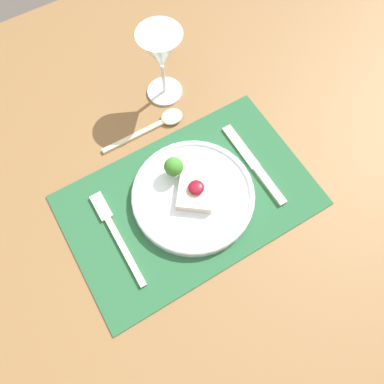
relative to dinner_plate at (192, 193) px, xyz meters
name	(u,v)px	position (x,y,z in m)	size (l,w,h in m)	color
ground_plane	(190,273)	(-0.01, -0.01, -0.74)	(8.00, 8.00, 0.00)	#4C4742
dining_table	(189,212)	(-0.01, -0.01, -0.08)	(1.50, 1.30, 0.72)	brown
placemat	(189,200)	(-0.01, -0.01, -0.02)	(0.48, 0.30, 0.00)	#235633
dinner_plate	(192,193)	(0.00, 0.00, 0.00)	(0.24, 0.24, 0.07)	silver
fork	(114,231)	(-0.16, 0.01, -0.01)	(0.02, 0.21, 0.01)	beige
knife	(257,169)	(0.14, -0.02, -0.01)	(0.02, 0.21, 0.01)	beige
spoon	(162,122)	(0.03, 0.18, -0.01)	(0.19, 0.04, 0.01)	beige
wine_glass_near	(161,53)	(0.08, 0.25, 0.10)	(0.09, 0.09, 0.17)	white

